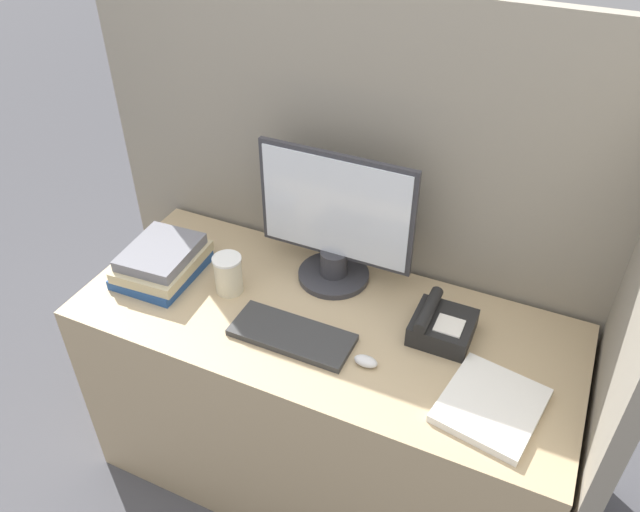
# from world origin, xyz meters

# --- Properties ---
(cubicle_panel_rear) EXTENTS (1.92, 0.04, 1.64)m
(cubicle_panel_rear) POSITION_xyz_m (0.00, 0.68, 0.82)
(cubicle_panel_rear) COLOR gray
(cubicle_panel_rear) RESTS_ON ground_plane
(cubicle_panel_right) EXTENTS (0.04, 0.70, 1.64)m
(cubicle_panel_right) POSITION_xyz_m (0.80, 0.35, 0.82)
(cubicle_panel_right) COLOR gray
(cubicle_panel_right) RESTS_ON ground_plane
(desk) EXTENTS (1.52, 0.64, 0.77)m
(desk) POSITION_xyz_m (0.00, 0.32, 0.38)
(desk) COLOR tan
(desk) RESTS_ON ground_plane
(monitor) EXTENTS (0.50, 0.23, 0.45)m
(monitor) POSITION_xyz_m (-0.05, 0.52, 0.97)
(monitor) COLOR #333338
(monitor) RESTS_ON desk
(keyboard) EXTENTS (0.36, 0.15, 0.02)m
(keyboard) POSITION_xyz_m (-0.05, 0.21, 0.78)
(keyboard) COLOR #333333
(keyboard) RESTS_ON desk
(mouse) EXTENTS (0.07, 0.04, 0.03)m
(mouse) POSITION_xyz_m (0.18, 0.20, 0.78)
(mouse) COLOR silver
(mouse) RESTS_ON desk
(coffee_cup) EXTENTS (0.09, 0.09, 0.13)m
(coffee_cup) POSITION_xyz_m (-0.33, 0.32, 0.83)
(coffee_cup) COLOR beige
(coffee_cup) RESTS_ON desk
(book_stack) EXTENTS (0.24, 0.29, 0.10)m
(book_stack) POSITION_xyz_m (-0.57, 0.30, 0.82)
(book_stack) COLOR #264C8C
(book_stack) RESTS_ON desk
(desk_telephone) EXTENTS (0.17, 0.18, 0.10)m
(desk_telephone) POSITION_xyz_m (0.34, 0.40, 0.81)
(desk_telephone) COLOR black
(desk_telephone) RESTS_ON desk
(paper_pile) EXTENTS (0.28, 0.30, 0.02)m
(paper_pile) POSITION_xyz_m (0.53, 0.20, 0.78)
(paper_pile) COLOR white
(paper_pile) RESTS_ON desk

